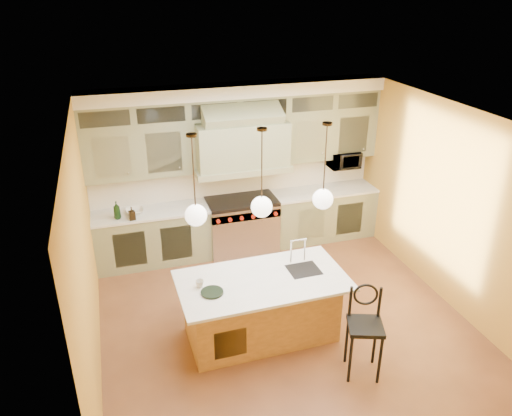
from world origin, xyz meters
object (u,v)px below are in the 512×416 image
object	(u,v)px
kitchen_island	(262,306)
microwave	(344,160)
range	(242,224)
counter_stool	(365,326)

from	to	relation	value
kitchen_island	microwave	xyz separation A→B (m)	(2.34, 2.50, 0.98)
kitchen_island	range	bearing A→B (deg)	79.55
range	counter_stool	distance (m)	3.44
range	microwave	world-z (taller)	microwave
counter_stool	kitchen_island	bearing A→B (deg)	153.85
kitchen_island	counter_stool	size ratio (longest dim) A/B	1.88
counter_stool	microwave	size ratio (longest dim) A/B	2.15
kitchen_island	microwave	distance (m)	3.57
kitchen_island	counter_stool	xyz separation A→B (m)	(0.97, -0.99, 0.19)
counter_stool	microwave	xyz separation A→B (m)	(1.37, 3.50, 0.78)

